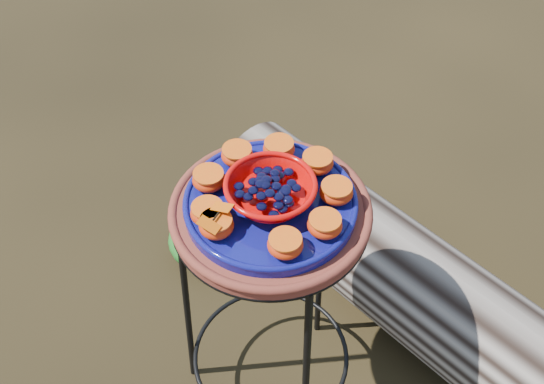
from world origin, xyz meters
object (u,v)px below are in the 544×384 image
Objects in this scene: terracotta_saucer at (270,213)px; driftwood_log at (453,315)px; plant_stand at (271,313)px; cobalt_plate at (270,204)px; red_bowl at (270,192)px.

terracotta_saucer is 0.24× the size of driftwood_log.
driftwood_log is at bearing 51.75° from plant_stand.
terracotta_saucer is 0.76m from driftwood_log.
cobalt_plate is (0.00, 0.00, 0.03)m from terracotta_saucer.
cobalt_plate is 0.21× the size of driftwood_log.
cobalt_plate reaches higher than plant_stand.
terracotta_saucer is (0.00, 0.00, 0.37)m from plant_stand.
cobalt_plate is (0.00, 0.00, 0.39)m from plant_stand.
plant_stand is 4.07× the size of red_bowl.
terracotta_saucer is at bearing 0.00° from cobalt_plate.
driftwood_log is at bearing 51.75° from cobalt_plate.
red_bowl reaches higher than cobalt_plate.
cobalt_plate reaches higher than driftwood_log.
plant_stand is 0.43× the size of driftwood_log.
cobalt_plate is at bearing 0.00° from plant_stand.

